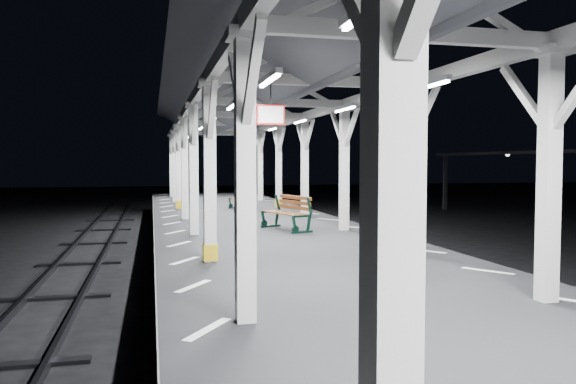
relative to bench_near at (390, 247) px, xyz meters
name	(u,v)px	position (x,y,z in m)	size (l,w,h in m)	color
ground	(350,341)	(-0.75, -0.18, -1.44)	(120.00, 120.00, 0.00)	black
platform	(350,310)	(-0.75, -0.18, -0.94)	(6.00, 50.00, 1.00)	black
hazard_stripes_left	(193,286)	(-3.20, -0.18, -0.44)	(1.00, 48.00, 0.01)	silver
hazard_stripes_right	(488,271)	(1.70, -0.18, -0.44)	(1.00, 48.00, 0.01)	silver
track_left	(7,362)	(-5.75, -0.18, -1.36)	(2.20, 60.00, 0.16)	#2D2D33
canopy	(352,50)	(-0.75, -0.20, 3.13)	(5.40, 49.00, 4.65)	beige
bench_near	(390,247)	(0.00, 0.00, 0.00)	(1.03, 1.62, 0.82)	black
bench_mid	(289,212)	(-0.19, 6.23, 0.05)	(1.11, 1.82, 0.93)	black
bench_far	(243,198)	(-0.37, 12.91, 0.00)	(0.80, 1.61, 0.83)	black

